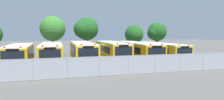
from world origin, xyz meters
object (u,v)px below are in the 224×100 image
object	(u,v)px
school_bus_1	(52,53)
tree_3	(135,34)
school_bus_5	(161,51)
tree_2	(86,29)
school_bus_4	(137,51)
school_bus_2	(82,52)
school_bus_3	(112,51)
tree_1	(53,28)
tree_4	(156,32)
school_bus_0	(20,54)

from	to	relation	value
school_bus_1	tree_3	world-z (taller)	tree_3
school_bus_5	tree_2	xyz separation A→B (m)	(-9.35, 9.65, 3.20)
school_bus_4	school_bus_5	size ratio (longest dim) A/B	1.06
school_bus_2	school_bus_3	size ratio (longest dim) A/B	1.13
school_bus_5	tree_1	bearing A→B (deg)	-36.59
school_bus_5	tree_1	world-z (taller)	tree_1
school_bus_4	tree_2	world-z (taller)	tree_2
school_bus_1	tree_4	bearing A→B (deg)	-150.62
school_bus_1	school_bus_4	xyz separation A→B (m)	(11.25, -0.36, 0.00)
school_bus_0	school_bus_1	bearing A→B (deg)	-174.66
school_bus_3	tree_3	xyz separation A→B (m)	(7.22, 9.69, 2.13)
school_bus_2	school_bus_5	xyz separation A→B (m)	(11.23, -0.02, -0.12)
school_bus_2	school_bus_3	world-z (taller)	school_bus_3
school_bus_4	tree_3	bearing A→B (deg)	-108.60
school_bus_4	school_bus_5	world-z (taller)	school_bus_4
school_bus_1	school_bus_2	world-z (taller)	school_bus_2
school_bus_3	tree_2	xyz separation A→B (m)	(-1.98, 9.77, 3.07)
school_bus_2	tree_2	bearing A→B (deg)	-99.65
school_bus_0	tree_3	size ratio (longest dim) A/B	1.80
tree_4	school_bus_0	bearing A→B (deg)	-154.14
school_bus_3	tree_2	bearing A→B (deg)	-78.06
school_bus_0	school_bus_2	distance (m)	7.37
school_bus_0	tree_3	distance (m)	21.08
tree_1	tree_3	xyz separation A→B (m)	(14.72, -1.27, -1.10)
school_bus_5	tree_3	bearing A→B (deg)	-89.63
tree_3	school_bus_5	bearing A→B (deg)	-89.10
school_bus_4	tree_2	bearing A→B (deg)	-59.36
school_bus_0	tree_2	size ratio (longest dim) A/B	1.46
school_bus_1	tree_2	xyz separation A→B (m)	(5.68, 9.64, 3.12)
school_bus_3	school_bus_1	bearing A→B (deg)	-0.52
school_bus_0	school_bus_5	size ratio (longest dim) A/B	0.87
tree_2	school_bus_5	bearing A→B (deg)	-45.90
school_bus_2	tree_4	world-z (taller)	tree_4
school_bus_3	tree_1	distance (m)	13.66
school_bus_5	tree_3	world-z (taller)	tree_3
tree_3	tree_4	size ratio (longest dim) A/B	0.88
school_bus_1	school_bus_4	world-z (taller)	school_bus_4
school_bus_5	tree_4	bearing A→B (deg)	-115.43
school_bus_1	tree_3	xyz separation A→B (m)	(14.88, 9.56, 2.18)
school_bus_1	tree_2	distance (m)	11.62
tree_4	school_bus_3	bearing A→B (deg)	-138.13
school_bus_5	tree_3	distance (m)	9.83
tree_2	school_bus_1	bearing A→B (deg)	-120.51
school_bus_1	tree_4	world-z (taller)	tree_4
school_bus_3	tree_4	xyz separation A→B (m)	(12.52, 11.22, 2.55)
school_bus_3	tree_4	size ratio (longest dim) A/B	1.67
tree_2	tree_3	size ratio (longest dim) A/B	1.24
school_bus_0	school_bus_2	size ratio (longest dim) A/B	0.84
school_bus_0	tree_2	distance (m)	14.02
school_bus_4	tree_1	distance (m)	16.08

